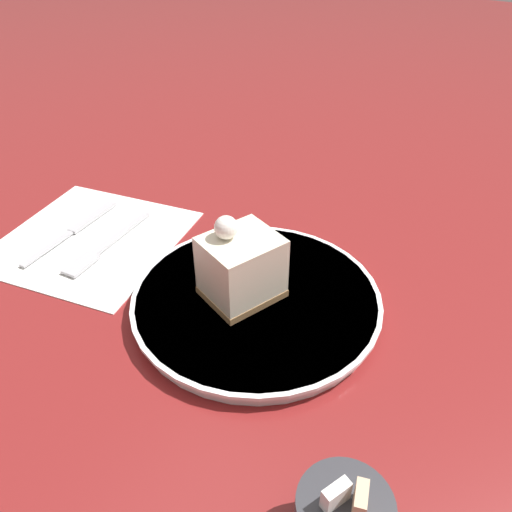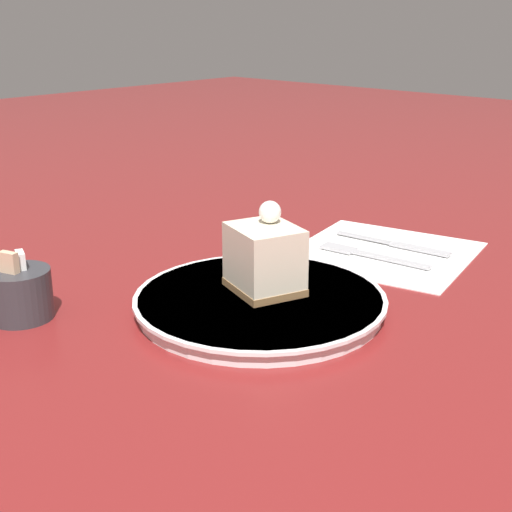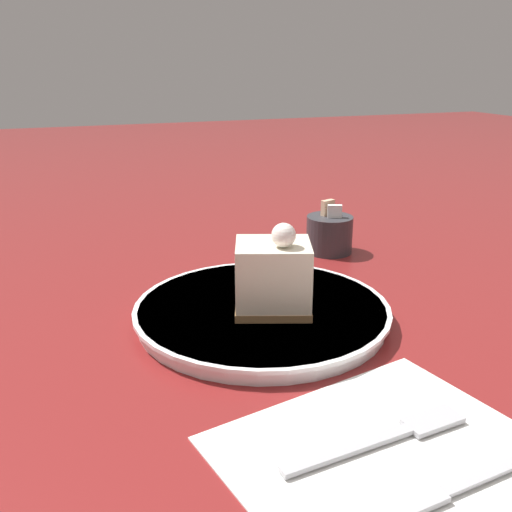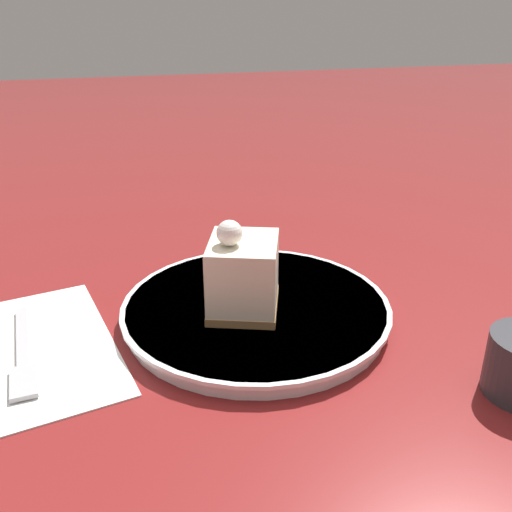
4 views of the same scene
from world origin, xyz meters
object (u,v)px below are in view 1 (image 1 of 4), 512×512
cake_slice (241,266)px  fork (103,247)px  plate (254,299)px  knife (80,226)px

cake_slice → fork: bearing=22.6°
plate → knife: bearing=-0.4°
cake_slice → fork: (0.21, 0.01, -0.05)m
plate → cake_slice: size_ratio=2.80×
plate → cake_slice: cake_slice is taller
cake_slice → knife: cake_slice is taller
plate → fork: (0.22, 0.02, -0.01)m
plate → cake_slice: bearing=30.4°
plate → knife: (0.28, -0.00, -0.01)m
cake_slice → fork: cake_slice is taller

